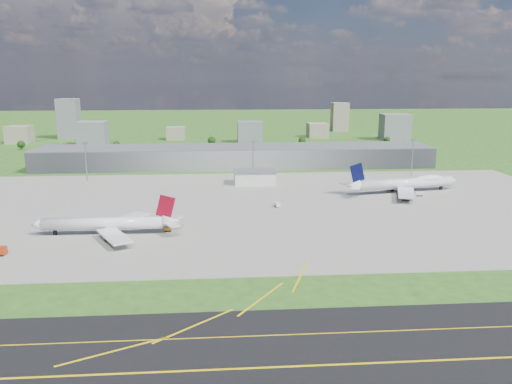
{
  "coord_description": "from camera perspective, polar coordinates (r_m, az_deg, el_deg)",
  "views": [
    {
      "loc": [
        -12.46,
        -215.47,
        67.39
      ],
      "look_at": [
        6.21,
        36.65,
        9.0
      ],
      "focal_mm": 35.0,
      "sensor_mm": 36.0,
      "label": 1
    }
  ],
  "objects": [
    {
      "name": "airliner_red_twin",
      "position": [
        227.66,
        -16.51,
        -3.53
      ],
      "size": [
        64.15,
        50.1,
        17.63
      ],
      "rotation": [
        0.0,
        0.0,
        3.12
      ],
      "color": "silver",
      "rests_on": "ground"
    },
    {
      "name": "mast_center",
      "position": [
        334.94,
        -0.34,
        4.47
      ],
      "size": [
        3.5,
        2.0,
        25.9
      ],
      "color": "gray",
      "rests_on": "ground"
    },
    {
      "name": "bldg_w",
      "position": [
        533.89,
        -18.15,
        6.41
      ],
      "size": [
        28.0,
        22.0,
        24.0
      ],
      "primitive_type": "cube",
      "color": "slate",
      "rests_on": "ground"
    },
    {
      "name": "tree_far_w",
      "position": [
        524.14,
        -25.27,
        4.95
      ],
      "size": [
        7.2,
        7.2,
        8.8
      ],
      "color": "#382314",
      "rests_on": "ground"
    },
    {
      "name": "bldg_e",
      "position": [
        571.5,
        15.59,
        7.17
      ],
      "size": [
        30.0,
        22.0,
        28.0
      ],
      "primitive_type": "cube",
      "color": "slate",
      "rests_on": "ground"
    },
    {
      "name": "airliner_blue_quad",
      "position": [
        310.55,
        16.73,
        0.93
      ],
      "size": [
        73.79,
        57.13,
        19.38
      ],
      "rotation": [
        0.0,
        0.0,
        0.2
      ],
      "color": "silver",
      "rests_on": "ground"
    },
    {
      "name": "apron",
      "position": [
        265.15,
        0.76,
        -1.71
      ],
      "size": [
        360.0,
        190.0,
        0.08
      ],
      "primitive_type": "cube",
      "color": "gray",
      "rests_on": "ground"
    },
    {
      "name": "tug_yellow",
      "position": [
        226.76,
        -10.06,
        -4.26
      ],
      "size": [
        3.58,
        2.38,
        1.69
      ],
      "rotation": [
        0.0,
        0.0,
        0.14
      ],
      "color": "orange",
      "rests_on": "ground"
    },
    {
      "name": "tree_c",
      "position": [
        499.33,
        -5.09,
        5.87
      ],
      "size": [
        8.1,
        8.1,
        9.9
      ],
      "color": "#382314",
      "rests_on": "ground"
    },
    {
      "name": "tree_far_e",
      "position": [
        533.07,
        14.75,
        5.81
      ],
      "size": [
        6.3,
        6.3,
        7.7
      ],
      "color": "#382314",
      "rests_on": "ground"
    },
    {
      "name": "bldg_tall_e",
      "position": [
        645.67,
        9.54,
        8.44
      ],
      "size": [
        20.0,
        18.0,
        36.0
      ],
      "primitive_type": "cube",
      "color": "gray",
      "rests_on": "ground"
    },
    {
      "name": "terminal",
      "position": [
        385.35,
        -2.34,
        4.05
      ],
      "size": [
        300.0,
        42.0,
        15.0
      ],
      "primitive_type": "cube",
      "color": "gray",
      "rests_on": "ground"
    },
    {
      "name": "bldg_c",
      "position": [
        529.48,
        -0.7,
        6.89
      ],
      "size": [
        26.0,
        20.0,
        22.0
      ],
      "primitive_type": "cube",
      "color": "slate",
      "rests_on": "ground"
    },
    {
      "name": "tree_w",
      "position": [
        494.24,
        -15.65,
        5.26
      ],
      "size": [
        6.75,
        6.75,
        8.25
      ],
      "color": "#382314",
      "rests_on": "ground"
    },
    {
      "name": "van_white_far",
      "position": [
        303.83,
        18.08,
        -0.21
      ],
      "size": [
        5.14,
        2.71,
        2.57
      ],
      "rotation": [
        0.0,
        0.0,
        0.06
      ],
      "color": "silver",
      "rests_on": "ground"
    },
    {
      "name": "taxiway",
      "position": [
        125.76,
        2.24,
        -19.39
      ],
      "size": [
        1400.0,
        60.0,
        0.06
      ],
      "primitive_type": "cube",
      "color": "black",
      "rests_on": "ground"
    },
    {
      "name": "tree_e",
      "position": [
        501.19,
        5.3,
        5.86
      ],
      "size": [
        7.65,
        7.65,
        9.35
      ],
      "color": "#382314",
      "rests_on": "ground"
    },
    {
      "name": "ops_building",
      "position": [
        322.56,
        -0.16,
        1.67
      ],
      "size": [
        26.0,
        16.0,
        8.0
      ],
      "primitive_type": "cube",
      "color": "silver",
      "rests_on": "ground"
    },
    {
      "name": "bldg_cw",
      "position": [
        560.76,
        -9.14,
        6.66
      ],
      "size": [
        20.0,
        18.0,
        14.0
      ],
      "primitive_type": "cube",
      "color": "gray",
      "rests_on": "ground"
    },
    {
      "name": "bldg_ce",
      "position": [
        579.59,
        7.03,
        7.03
      ],
      "size": [
        22.0,
        24.0,
        16.0
      ],
      "primitive_type": "cube",
      "color": "gray",
      "rests_on": "ground"
    },
    {
      "name": "bldg_tall_w",
      "position": [
        601.08,
        -20.61,
        7.85
      ],
      "size": [
        22.0,
        20.0,
        44.0
      ],
      "primitive_type": "cube",
      "color": "slate",
      "rests_on": "ground"
    },
    {
      "name": "van_white_near",
      "position": [
        264.45,
        2.46,
        -1.5
      ],
      "size": [
        2.89,
        5.01,
        2.42
      ],
      "rotation": [
        0.0,
        0.0,
        1.75
      ],
      "color": "white",
      "rests_on": "ground"
    },
    {
      "name": "bldg_far_w",
      "position": [
        577.24,
        -25.43,
        5.95
      ],
      "size": [
        24.0,
        20.0,
        18.0
      ],
      "primitive_type": "cube",
      "color": "gray",
      "rests_on": "ground"
    },
    {
      "name": "mast_east",
      "position": [
        359.48,
        17.49,
        4.46
      ],
      "size": [
        3.5,
        2.0,
        25.9
      ],
      "color": "gray",
      "rests_on": "ground"
    },
    {
      "name": "ground",
      "position": [
        371.84,
        -2.25,
        2.55
      ],
      "size": [
        1400.0,
        1400.0,
        0.0
      ],
      "primitive_type": "plane",
      "color": "#295319",
      "rests_on": "ground"
    },
    {
      "name": "mast_west",
      "position": [
        345.46,
        -18.91,
        4.03
      ],
      "size": [
        3.5,
        2.0,
        25.9
      ],
      "color": "gray",
      "rests_on": "ground"
    }
  ]
}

